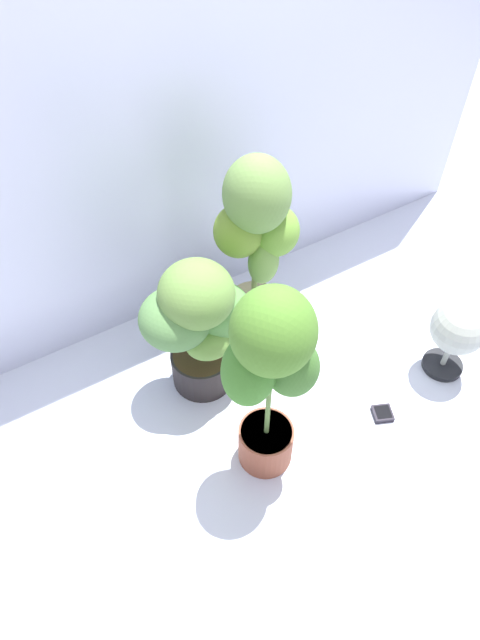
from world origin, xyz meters
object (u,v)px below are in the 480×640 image
potted_plant_back_left (198,321)px  potted_plant_back_center (257,240)px  potted_plant_front_left (270,370)px  floor_fan (458,330)px  hygrometer_box (383,413)px

potted_plant_back_left → potted_plant_back_center: size_ratio=0.71×
potted_plant_back_left → potted_plant_front_left: bearing=-86.1°
potted_plant_back_left → potted_plant_back_center: (0.35, 0.13, 0.17)m
floor_fan → potted_plant_back_center: bearing=-59.4°
potted_plant_front_left → potted_plant_back_center: bearing=61.2°
potted_plant_front_left → floor_fan: potted_plant_front_left is taller
potted_plant_back_center → floor_fan: 0.93m
potted_plant_back_center → floor_fan: size_ratio=2.40×
potted_plant_back_left → potted_plant_back_center: potted_plant_back_center is taller
potted_plant_front_left → hygrometer_box: potted_plant_front_left is taller
potted_plant_back_left → potted_plant_back_center: bearing=20.3°
potted_plant_front_left → potted_plant_back_left: bearing=93.9°
potted_plant_back_left → hygrometer_box: size_ratio=6.36×
potted_plant_back_center → hygrometer_box: 0.91m
potted_plant_back_center → potted_plant_back_left: bearing=-159.7°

